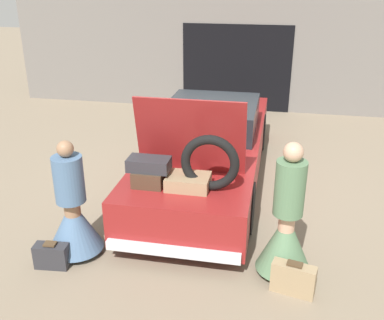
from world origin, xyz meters
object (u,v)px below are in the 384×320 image
(car, at_px, (208,148))
(person_right, at_px, (286,230))
(suitcase_beside_left_person, at_px, (52,256))
(suitcase_beside_right_person, at_px, (293,279))
(person_left, at_px, (73,215))

(car, distance_m, person_right, 2.82)
(suitcase_beside_left_person, xyz_separation_m, suitcase_beside_right_person, (2.96, 0.08, 0.03))
(person_left, relative_size, suitcase_beside_right_person, 3.01)
(suitcase_beside_right_person, bearing_deg, person_left, 174.35)
(person_left, height_order, person_right, person_right)
(suitcase_beside_right_person, bearing_deg, suitcase_beside_left_person, -178.40)
(person_right, xyz_separation_m, suitcase_beside_right_person, (0.12, -0.35, -0.42))
(suitcase_beside_left_person, relative_size, suitcase_beside_right_person, 0.83)
(car, relative_size, suitcase_beside_left_person, 12.45)
(suitcase_beside_left_person, bearing_deg, person_left, 65.65)
(car, relative_size, person_left, 3.43)
(car, bearing_deg, person_right, -61.61)
(car, bearing_deg, suitcase_beside_right_person, -62.74)
(person_left, relative_size, suitcase_beside_left_person, 3.63)
(car, height_order, person_right, car)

